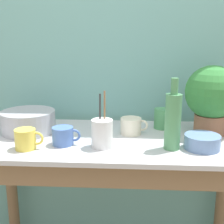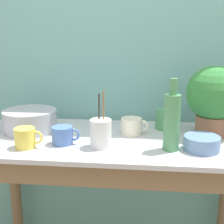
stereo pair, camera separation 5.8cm
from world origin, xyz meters
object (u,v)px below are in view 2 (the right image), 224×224
(mug_cream, at_px, (132,126))
(bowl_small_blue, at_px, (202,143))
(mug_yellow, at_px, (26,138))
(bowl_wash_large, at_px, (30,121))
(potted_plant, at_px, (214,97))
(bottle_tall, at_px, (172,121))
(utensil_cup, at_px, (101,133))
(mug_blue, at_px, (63,135))
(mug_green, at_px, (164,119))

(mug_cream, xyz_separation_m, bowl_small_blue, (0.29, -0.17, -0.01))
(mug_cream, height_order, mug_yellow, mug_yellow)
(bowl_wash_large, bearing_deg, mug_cream, 0.02)
(potted_plant, bearing_deg, bottle_tall, -133.55)
(mug_cream, bearing_deg, utensil_cup, -123.65)
(mug_blue, bearing_deg, mug_yellow, -157.49)
(potted_plant, height_order, bottle_tall, potted_plant)
(mug_green, xyz_separation_m, utensil_cup, (-0.28, -0.28, 0.01))
(mug_green, bearing_deg, bowl_wash_large, -171.25)
(mug_green, distance_m, utensil_cup, 0.39)
(potted_plant, distance_m, mug_green, 0.26)
(utensil_cup, bearing_deg, mug_yellow, -172.76)
(mug_green, bearing_deg, mug_yellow, -151.35)
(mug_yellow, bearing_deg, utensil_cup, 7.24)
(bottle_tall, xyz_separation_m, mug_green, (-0.01, 0.28, -0.07))
(mug_cream, bearing_deg, mug_yellow, -152.83)
(mug_yellow, bearing_deg, potted_plant, 17.36)
(utensil_cup, bearing_deg, bowl_small_blue, 0.92)
(mug_blue, relative_size, mug_yellow, 1.02)
(bowl_wash_large, distance_m, utensil_cup, 0.41)
(bowl_wash_large, distance_m, mug_cream, 0.49)
(mug_cream, height_order, bowl_small_blue, mug_cream)
(utensil_cup, bearing_deg, bottle_tall, -0.39)
(mug_blue, distance_m, bowl_small_blue, 0.58)
(potted_plant, height_order, bowl_wash_large, potted_plant)
(mug_blue, relative_size, bowl_small_blue, 0.83)
(bottle_tall, bearing_deg, bowl_small_blue, 3.91)
(mug_green, relative_size, bowl_small_blue, 0.81)
(utensil_cup, bearing_deg, bowl_wash_large, 153.94)
(bowl_wash_large, height_order, bottle_tall, bottle_tall)
(bottle_tall, relative_size, bowl_small_blue, 2.00)
(bottle_tall, distance_m, mug_yellow, 0.60)
(bowl_wash_large, relative_size, utensil_cup, 1.09)
(bottle_tall, xyz_separation_m, mug_yellow, (-0.59, -0.04, -0.08))
(bowl_wash_large, bearing_deg, bottle_tall, -15.56)
(potted_plant, relative_size, mug_cream, 2.50)
(bowl_wash_large, relative_size, bowl_small_blue, 1.75)
(bottle_tall, distance_m, mug_blue, 0.46)
(potted_plant, relative_size, mug_yellow, 2.71)
(bowl_wash_large, height_order, mug_blue, bowl_wash_large)
(mug_yellow, xyz_separation_m, utensil_cup, (0.31, 0.04, 0.02))
(mug_green, distance_m, bowl_small_blue, 0.30)
(bowl_wash_large, bearing_deg, mug_yellow, -74.40)
(potted_plant, relative_size, mug_green, 2.72)
(bowl_wash_large, distance_m, bottle_tall, 0.68)
(mug_cream, xyz_separation_m, mug_yellow, (-0.43, -0.22, 0.00))
(mug_green, bearing_deg, mug_blue, -149.52)
(bowl_wash_large, height_order, mug_cream, bowl_wash_large)
(mug_blue, xyz_separation_m, utensil_cup, (0.17, -0.02, 0.02))
(bottle_tall, relative_size, mug_green, 2.47)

